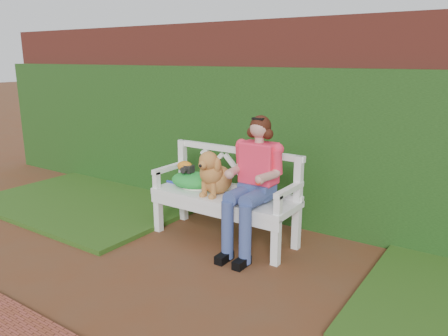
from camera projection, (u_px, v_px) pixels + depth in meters
The scene contains 11 objects.
ground at pixel (199, 286), 3.55m from camera, with size 60.00×60.00×0.00m, color #582C17.
brick_wall at pixel (303, 123), 4.79m from camera, with size 10.00×0.30×2.20m, color brown.
ivy_hedge at pixel (294, 149), 4.68m from camera, with size 10.00×0.18×1.70m, color #25551B.
grass_left at pixel (93, 201), 5.57m from camera, with size 2.60×2.00×0.05m, color #2A521C.
garden_bench at pixel (224, 217), 4.40m from camera, with size 1.58×0.60×0.48m, color white, non-canonical shape.
seated_woman at pixel (256, 189), 4.09m from camera, with size 0.51×0.68×1.21m, color #FB5D8A, non-canonical shape.
dog at pixel (215, 172), 4.29m from camera, with size 0.31×0.42×0.46m, color #B2783E, non-canonical shape.
tennis_racket at pixel (192, 186), 4.56m from camera, with size 0.54×0.23×0.03m, color white, non-canonical shape.
green_bag at pixel (193, 180), 4.56m from camera, with size 0.48×0.37×0.16m, color #1D7024, non-canonical shape.
camera_item at pixel (188, 169), 4.52m from camera, with size 0.11×0.09×0.08m, color black.
baseball_glove at pixel (185, 166), 4.56m from camera, with size 0.17×0.13×0.11m, color orange.
Camera 1 is at (1.97, -2.53, 1.81)m, focal length 35.00 mm.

